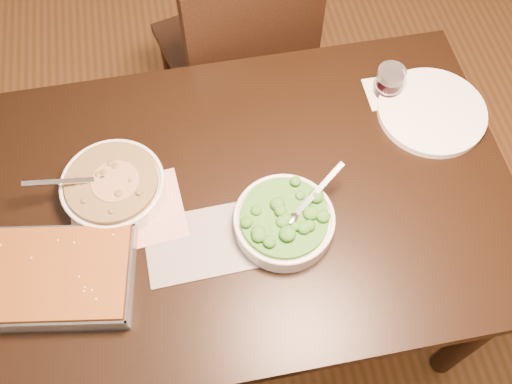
{
  "coord_description": "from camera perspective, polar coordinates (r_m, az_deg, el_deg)",
  "views": [
    {
      "loc": [
        -0.09,
        -0.69,
        2.01
      ],
      "look_at": [
        0.04,
        -0.02,
        0.8
      ],
      "focal_mm": 40.0,
      "sensor_mm": 36.0,
      "label": 1
    }
  ],
  "objects": [
    {
      "name": "coaster",
      "position": [
        1.67,
        12.87,
        9.7
      ],
      "size": [
        0.11,
        0.11,
        0.0
      ],
      "primitive_type": "cube",
      "color": "white",
      "rests_on": "table"
    },
    {
      "name": "broccoli_bowl",
      "position": [
        1.37,
        2.83,
        -2.93
      ],
      "size": [
        0.25,
        0.24,
        0.09
      ],
      "color": "white",
      "rests_on": "table"
    },
    {
      "name": "dinner_plate",
      "position": [
        1.65,
        17.17,
        7.7
      ],
      "size": [
        0.3,
        0.3,
        0.02
      ],
      "primitive_type": "cylinder",
      "color": "white",
      "rests_on": "table"
    },
    {
      "name": "magazine_b",
      "position": [
        1.39,
        -5.69,
        -5.16
      ],
      "size": [
        0.26,
        0.19,
        0.0
      ],
      "primitive_type": "cube",
      "rotation": [
        0.0,
        0.0,
        0.03
      ],
      "color": "#26272E",
      "rests_on": "table"
    },
    {
      "name": "table",
      "position": [
        1.53,
        -1.48,
        -2.1
      ],
      "size": [
        1.4,
        0.9,
        0.75
      ],
      "color": "black",
      "rests_on": "ground"
    },
    {
      "name": "chair_far",
      "position": [
        2.01,
        -1.5,
        13.82
      ],
      "size": [
        0.55,
        0.55,
        0.97
      ],
      "rotation": [
        0.0,
        0.0,
        3.39
      ],
      "color": "black",
      "rests_on": "ground"
    },
    {
      "name": "magazine_a",
      "position": [
        1.45,
        -12.71,
        -2.15
      ],
      "size": [
        0.29,
        0.22,
        0.01
      ],
      "primitive_type": "cube",
      "rotation": [
        0.0,
        0.0,
        0.08
      ],
      "color": "#A32E3E",
      "rests_on": "table"
    },
    {
      "name": "stew_bowl",
      "position": [
        1.46,
        -14.05,
        0.54
      ],
      "size": [
        0.29,
        0.26,
        0.1
      ],
      "color": "white",
      "rests_on": "table"
    },
    {
      "name": "baking_dish",
      "position": [
        1.39,
        -18.91,
        -7.99
      ],
      "size": [
        0.36,
        0.29,
        0.06
      ],
      "rotation": [
        0.0,
        0.0,
        -0.16
      ],
      "color": "silver",
      "rests_on": "table"
    },
    {
      "name": "wine_tumbler",
      "position": [
        1.63,
        13.2,
        10.73
      ],
      "size": [
        0.08,
        0.08,
        0.09
      ],
      "color": "black",
      "rests_on": "coaster"
    },
    {
      "name": "ground",
      "position": [
        2.13,
        -1.08,
        -10.15
      ],
      "size": [
        4.0,
        4.0,
        0.0
      ],
      "primitive_type": "plane",
      "color": "#473114",
      "rests_on": "ground"
    }
  ]
}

